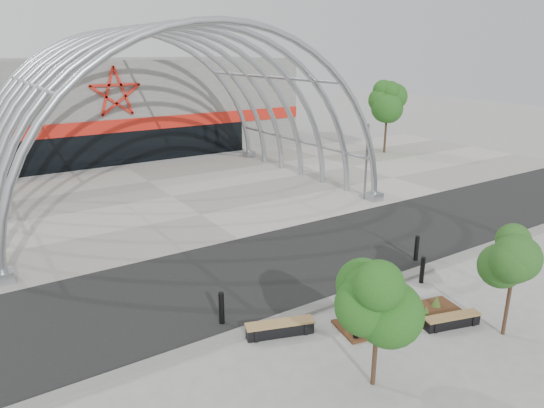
# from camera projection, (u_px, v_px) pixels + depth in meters

# --- Properties ---
(ground) EXTENTS (140.00, 140.00, 0.00)m
(ground) POSITION_uv_depth(u_px,v_px,m) (331.00, 299.00, 17.83)
(ground) COLOR gray
(ground) RESTS_ON ground
(road) EXTENTS (140.00, 7.00, 0.02)m
(road) POSITION_uv_depth(u_px,v_px,m) (278.00, 265.00, 20.63)
(road) COLOR black
(road) RESTS_ON ground
(forecourt) EXTENTS (60.00, 17.00, 0.04)m
(forecourt) POSITION_uv_depth(u_px,v_px,m) (172.00, 196.00, 30.21)
(forecourt) COLOR gray
(forecourt) RESTS_ON ground
(kerb) EXTENTS (60.00, 0.50, 0.12)m
(kerb) POSITION_uv_depth(u_px,v_px,m) (336.00, 300.00, 17.61)
(kerb) COLOR slate
(kerb) RESTS_ON ground
(arena_building) EXTENTS (34.00, 15.24, 8.00)m
(arena_building) POSITION_uv_depth(u_px,v_px,m) (93.00, 106.00, 43.35)
(arena_building) COLOR slate
(arena_building) RESTS_ON ground
(vault_canopy) EXTENTS (20.80, 15.80, 20.36)m
(vault_canopy) POSITION_uv_depth(u_px,v_px,m) (172.00, 196.00, 30.21)
(vault_canopy) COLOR #9EA3A9
(vault_canopy) RESTS_ON ground
(planting_bed) EXTENTS (4.82, 2.32, 0.49)m
(planting_bed) POSITION_uv_depth(u_px,v_px,m) (399.00, 316.00, 16.44)
(planting_bed) COLOR #3D2012
(planting_bed) RESTS_ON ground
(signal_pole) EXTENTS (0.21, 0.66, 4.63)m
(signal_pole) POSITION_uv_depth(u_px,v_px,m) (366.00, 161.00, 28.89)
(signal_pole) COLOR slate
(signal_pole) RESTS_ON ground
(street_tree_0) EXTENTS (1.77, 1.77, 4.03)m
(street_tree_0) POSITION_uv_depth(u_px,v_px,m) (380.00, 289.00, 12.42)
(street_tree_0) COLOR #332012
(street_tree_0) RESTS_ON ground
(street_tree_1) EXTENTS (1.49, 1.49, 3.53)m
(street_tree_1) POSITION_uv_depth(u_px,v_px,m) (515.00, 262.00, 14.86)
(street_tree_1) COLOR #331E12
(street_tree_1) RESTS_ON ground
(bench_0) EXTENTS (2.27, 1.17, 0.47)m
(bench_0) POSITION_uv_depth(u_px,v_px,m) (280.00, 329.00, 15.51)
(bench_0) COLOR black
(bench_0) RESTS_ON ground
(bench_1) EXTENTS (2.04, 0.97, 0.42)m
(bench_1) POSITION_uv_depth(u_px,v_px,m) (452.00, 321.00, 15.99)
(bench_1) COLOR black
(bench_1) RESTS_ON ground
(bollard_0) EXTENTS (0.18, 0.18, 1.14)m
(bollard_0) POSITION_uv_depth(u_px,v_px,m) (222.00, 308.00, 16.06)
(bollard_0) COLOR black
(bollard_0) RESTS_ON ground
(bollard_1) EXTENTS (0.18, 0.18, 1.13)m
(bollard_1) POSITION_uv_depth(u_px,v_px,m) (357.00, 324.00, 15.14)
(bollard_1) COLOR black
(bollard_1) RESTS_ON ground
(bollard_2) EXTENTS (0.18, 0.18, 1.13)m
(bollard_2) POSITION_uv_depth(u_px,v_px,m) (393.00, 310.00, 15.96)
(bollard_2) COLOR black
(bollard_2) RESTS_ON ground
(bollard_3) EXTENTS (0.17, 0.17, 1.08)m
(bollard_3) POSITION_uv_depth(u_px,v_px,m) (422.00, 270.00, 18.91)
(bollard_3) COLOR black
(bollard_3) RESTS_ON ground
(bollard_4) EXTENTS (0.18, 0.18, 1.14)m
(bollard_4) POSITION_uv_depth(u_px,v_px,m) (417.00, 248.00, 20.90)
(bollard_4) COLOR black
(bollard_4) RESTS_ON ground
(bg_tree_1) EXTENTS (2.70, 2.70, 5.91)m
(bg_tree_1) POSITION_uv_depth(u_px,v_px,m) (387.00, 104.00, 41.82)
(bg_tree_1) COLOR black
(bg_tree_1) RESTS_ON ground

